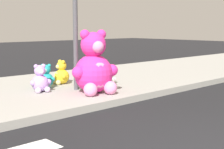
# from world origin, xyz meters

# --- Properties ---
(sidewalk) EXTENTS (28.00, 4.40, 0.15)m
(sidewalk) POSITION_xyz_m (0.00, 5.20, 0.07)
(sidewalk) COLOR #9E9B93
(sidewalk) RESTS_ON ground_plane
(sign_pole) EXTENTS (0.56, 0.11, 3.20)m
(sign_pole) POSITION_xyz_m (1.00, 4.40, 1.85)
(sign_pole) COLOR #4C4C51
(sign_pole) RESTS_ON sidewalk
(plush_pink_large) EXTENTS (1.05, 0.99, 1.39)m
(plush_pink_large) POSITION_xyz_m (1.05, 3.81, 0.71)
(plush_pink_large) COLOR #F22D93
(plush_pink_large) RESTS_ON sidewalk
(plush_brown) EXTENTS (0.42, 0.41, 0.58)m
(plush_brown) POSITION_xyz_m (1.74, 4.77, 0.38)
(plush_brown) COLOR olive
(plush_brown) RESTS_ON sidewalk
(plush_lavender) EXTENTS (0.48, 0.44, 0.63)m
(plush_lavender) POSITION_xyz_m (0.25, 4.73, 0.40)
(plush_lavender) COLOR #B28CD8
(plush_lavender) RESTS_ON sidewalk
(plush_white) EXTENTS (0.33, 0.35, 0.48)m
(plush_white) POSITION_xyz_m (1.84, 4.19, 0.34)
(plush_white) COLOR white
(plush_white) RESTS_ON sidewalk
(plush_teal) EXTENTS (0.41, 0.41, 0.57)m
(plush_teal) POSITION_xyz_m (0.64, 5.12, 0.38)
(plush_teal) COLOR teal
(plush_teal) RESTS_ON sidewalk
(plush_yellow) EXTENTS (0.42, 0.47, 0.61)m
(plush_yellow) POSITION_xyz_m (1.19, 5.28, 0.40)
(plush_yellow) COLOR yellow
(plush_yellow) RESTS_ON sidewalk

